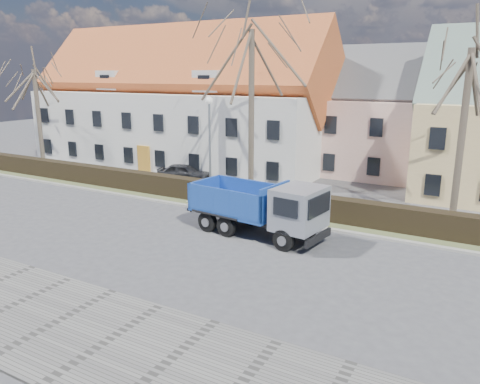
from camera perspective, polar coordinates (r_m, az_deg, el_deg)
The scene contains 14 objects.
ground at distance 22.43m, azimuth -4.41°, elevation -6.13°, with size 120.00×120.00×0.00m, color #444447.
sidewalk_near at distance 16.68m, azimuth -21.35°, elevation -14.55°, with size 80.00×5.00×0.08m, color slate.
curb_far at distance 26.14m, azimuth 1.18°, elevation -2.94°, with size 80.00×0.30×0.12m, color gray.
grass_strip at distance 27.51m, azimuth 2.75°, elevation -2.09°, with size 80.00×3.00×0.10m, color #4D5832.
hedge at distance 27.17m, azimuth 2.58°, elevation -0.98°, with size 60.00×0.90×1.30m, color black.
building_white at distance 41.70m, azimuth -7.30°, elevation 10.00°, with size 26.80×10.80×9.50m, color silver, non-canonical shape.
building_pink at distance 38.41m, azimuth 17.70°, elevation 7.96°, with size 10.80×8.80×8.00m, color beige, non-canonical shape.
tree_0 at distance 42.66m, azimuth -23.43°, elevation 9.32°, with size 7.20×7.20×9.90m, color #4F4336, non-canonical shape.
tree_1 at distance 29.38m, azimuth 1.40°, elevation 11.41°, with size 9.20×9.20×12.65m, color #4F4336, non-canonical shape.
tree_2 at distance 26.08m, azimuth 25.60°, elevation 7.84°, with size 8.00×8.00×11.00m, color #4F4336, non-canonical shape.
dump_truck at distance 23.09m, azimuth 1.58°, elevation -1.74°, with size 7.15×2.66×2.86m, color navy, non-canonical shape.
streetlight at distance 29.49m, azimuth -3.69°, elevation 5.37°, with size 0.51×0.51×6.49m, color gray, non-canonical shape.
cart_frame at distance 27.43m, azimuth -6.44°, elevation -1.62°, with size 0.71×0.40×0.65m, color silver, non-canonical shape.
parked_car_a at distance 34.64m, azimuth -6.83°, elevation 2.33°, with size 1.60×3.98×1.36m, color #232427.
Camera 1 is at (11.75, -17.42, 7.83)m, focal length 35.00 mm.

